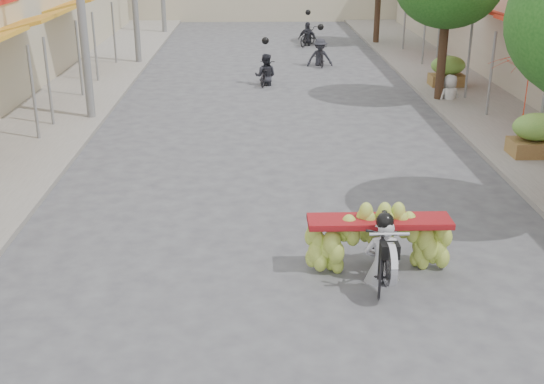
{
  "coord_description": "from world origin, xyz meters",
  "views": [
    {
      "loc": [
        -0.63,
        -7.64,
        5.24
      ],
      "look_at": [
        -0.33,
        3.12,
        1.1
      ],
      "focal_mm": 45.0,
      "sensor_mm": 36.0,
      "label": 1
    }
  ],
  "objects": [
    {
      "name": "pedestrian",
      "position": [
        5.75,
        13.97,
        0.91
      ],
      "size": [
        0.89,
        0.7,
        1.58
      ],
      "rotation": [
        0.0,
        0.0,
        3.49
      ],
      "color": "silver",
      "rests_on": "ground"
    },
    {
      "name": "produce_crate_mid",
      "position": [
        6.2,
        8.0,
        0.71
      ],
      "size": [
        1.2,
        0.88,
        1.16
      ],
      "color": "olive",
      "rests_on": "ground"
    },
    {
      "name": "bg_motorbike_a",
      "position": [
        -0.19,
        16.83,
        0.78
      ],
      "size": [
        0.88,
        1.49,
        1.95
      ],
      "color": "black",
      "rests_on": "ground"
    },
    {
      "name": "market_umbrella",
      "position": [
        6.05,
        8.54,
        2.51
      ],
      "size": [
        2.17,
        2.17,
        1.82
      ],
      "rotation": [
        0.0,
        0.0,
        -0.09
      ],
      "color": "red",
      "rests_on": "ground"
    },
    {
      "name": "ground",
      "position": [
        0.0,
        0.0,
        0.0
      ],
      "size": [
        120.0,
        120.0,
        0.0
      ],
      "primitive_type": "plane",
      "color": "#525256",
      "rests_on": "ground"
    },
    {
      "name": "sidewalk_left",
      "position": [
        -7.0,
        15.0,
        0.06
      ],
      "size": [
        4.0,
        60.0,
        0.12
      ],
      "primitive_type": "cube",
      "color": "gray",
      "rests_on": "ground"
    },
    {
      "name": "bg_motorbike_b",
      "position": [
        2.12,
        20.43,
        0.87
      ],
      "size": [
        1.1,
        1.57,
        1.95
      ],
      "color": "black",
      "rests_on": "ground"
    },
    {
      "name": "sidewalk_right",
      "position": [
        7.0,
        15.0,
        0.06
      ],
      "size": [
        4.0,
        60.0,
        0.12
      ],
      "primitive_type": "cube",
      "color": "gray",
      "rests_on": "ground"
    },
    {
      "name": "bg_motorbike_c",
      "position": [
        2.02,
        25.72,
        0.8
      ],
      "size": [
        1.26,
        1.69,
        1.95
      ],
      "color": "black",
      "rests_on": "ground"
    },
    {
      "name": "banana_motorbike",
      "position": [
        1.38,
        2.1,
        0.68
      ],
      "size": [
        2.3,
        1.95,
        2.01
      ],
      "color": "black",
      "rests_on": "ground"
    },
    {
      "name": "produce_crate_far",
      "position": [
        6.2,
        16.0,
        0.71
      ],
      "size": [
        1.2,
        0.88,
        1.16
      ],
      "color": "olive",
      "rests_on": "ground"
    }
  ]
}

